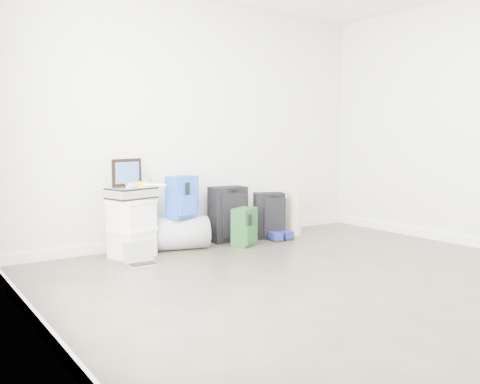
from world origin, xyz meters
TOP-DOWN VIEW (x-y plane):
  - ground at (0.00, 0.00)m, footprint 5.00×5.00m
  - room_envelope at (0.00, 0.02)m, footprint 4.52×5.02m
  - boxes_stack at (-0.99, 2.15)m, footprint 0.50×0.46m
  - briefcase at (-0.99, 2.15)m, footprint 0.48×0.40m
  - painting at (-0.99, 2.25)m, footprint 0.35×0.14m
  - drone at (-0.91, 2.13)m, footprint 0.42×0.42m
  - duffel_bag at (-0.42, 2.19)m, footprint 0.63×0.49m
  - blue_backpack at (-0.42, 2.16)m, footprint 0.35×0.29m
  - large_suitcase at (0.22, 2.26)m, footprint 0.42×0.29m
  - green_backpack at (0.23, 1.95)m, footprint 0.35×0.32m
  - carry_on at (0.72, 2.13)m, footprint 0.39×0.34m
  - shoes at (0.75, 2.01)m, footprint 0.29×0.32m
  - rolled_rug at (1.09, 2.12)m, footprint 0.18×0.18m
  - laptop at (-1.05, 1.81)m, footprint 0.29×0.21m

SIDE VIEW (x-z plane):
  - ground at x=0.00m, z-range 0.00..0.00m
  - shoes at x=0.75m, z-range 0.00..0.10m
  - laptop at x=-1.05m, z-range -0.05..0.15m
  - duffel_bag at x=-0.42m, z-range 0.00..0.34m
  - green_backpack at x=0.23m, z-range -0.01..0.41m
  - carry_on at x=0.72m, z-range 0.00..0.54m
  - rolled_rug at x=1.09m, z-range 0.00..0.56m
  - boxes_stack at x=-0.99m, z-range 0.00..0.58m
  - large_suitcase at x=0.22m, z-range 0.00..0.63m
  - blue_backpack at x=-0.42m, z-range 0.34..0.77m
  - briefcase at x=-0.99m, z-range 0.58..0.70m
  - drone at x=-0.91m, z-range 0.70..0.75m
  - painting at x=-0.99m, z-range 0.70..0.97m
  - room_envelope at x=0.00m, z-range 0.37..3.08m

